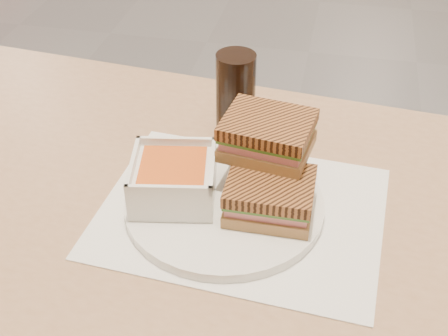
% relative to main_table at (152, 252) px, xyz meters
% --- Properties ---
extents(main_table, '(1.26, 0.81, 0.75)m').
position_rel_main_table_xyz_m(main_table, '(0.00, 0.00, 0.00)').
color(main_table, tan).
rests_on(main_table, ground).
extents(tray_liner, '(0.40, 0.32, 0.00)m').
position_rel_main_table_xyz_m(tray_liner, '(0.14, -0.00, 0.12)').
color(tray_liner, white).
rests_on(tray_liner, main_table).
extents(plate, '(0.27, 0.27, 0.01)m').
position_rel_main_table_xyz_m(plate, '(0.12, -0.00, 0.12)').
color(plate, white).
rests_on(plate, tray_liner).
extents(soup_bowl, '(0.13, 0.13, 0.06)m').
position_rel_main_table_xyz_m(soup_bowl, '(0.05, -0.01, 0.16)').
color(soup_bowl, white).
rests_on(soup_bowl, plate).
extents(panini_lower, '(0.11, 0.10, 0.05)m').
position_rel_main_table_xyz_m(panini_lower, '(0.18, -0.01, 0.16)').
color(panini_lower, '#AE7E49').
rests_on(panini_lower, plate).
extents(panini_upper, '(0.13, 0.11, 0.05)m').
position_rel_main_table_xyz_m(panini_upper, '(0.16, 0.05, 0.21)').
color(panini_upper, '#AE7E49').
rests_on(panini_upper, panini_lower).
extents(cola_glass, '(0.06, 0.06, 0.13)m').
position_rel_main_table_xyz_m(cola_glass, '(0.09, 0.20, 0.18)').
color(cola_glass, black).
rests_on(cola_glass, main_table).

